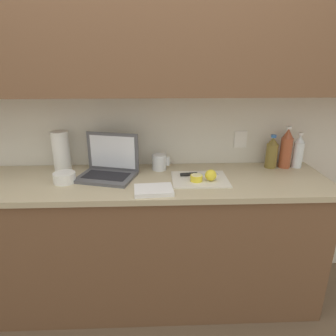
% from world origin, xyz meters
% --- Properties ---
extents(ground_plane, '(12.00, 12.00, 0.00)m').
position_xyz_m(ground_plane, '(0.00, 0.00, 0.00)').
color(ground_plane, brown).
rests_on(ground_plane, ground).
extents(wall_back, '(5.20, 0.38, 2.60)m').
position_xyz_m(wall_back, '(0.00, 0.23, 1.56)').
color(wall_back, silver).
rests_on(wall_back, ground_plane).
extents(counter_unit, '(2.34, 0.60, 0.91)m').
position_xyz_m(counter_unit, '(-0.02, 0.00, 0.47)').
color(counter_unit, brown).
rests_on(counter_unit, ground_plane).
extents(laptop, '(0.41, 0.34, 0.27)m').
position_xyz_m(laptop, '(-0.23, 0.08, 0.98)').
color(laptop, '#515156').
rests_on(laptop, counter_unit).
extents(cutting_board, '(0.35, 0.28, 0.01)m').
position_xyz_m(cutting_board, '(0.35, -0.02, 0.92)').
color(cutting_board, silver).
rests_on(cutting_board, counter_unit).
extents(knife, '(0.25, 0.06, 0.02)m').
position_xyz_m(knife, '(0.31, 0.04, 0.93)').
color(knife, silver).
rests_on(knife, cutting_board).
extents(lemon_half_cut, '(0.08, 0.08, 0.04)m').
position_xyz_m(lemon_half_cut, '(0.32, -0.06, 0.94)').
color(lemon_half_cut, yellow).
rests_on(lemon_half_cut, cutting_board).
extents(lemon_whole_beside, '(0.07, 0.07, 0.07)m').
position_xyz_m(lemon_whole_beside, '(0.41, -0.05, 0.96)').
color(lemon_whole_beside, yellow).
rests_on(lemon_whole_beside, cutting_board).
extents(bottle_green_soda, '(0.08, 0.08, 0.23)m').
position_xyz_m(bottle_green_soda, '(0.88, 0.20, 1.02)').
color(bottle_green_soda, olive).
rests_on(bottle_green_soda, counter_unit).
extents(bottle_oil_tall, '(0.08, 0.08, 0.29)m').
position_xyz_m(bottle_oil_tall, '(0.97, 0.20, 1.05)').
color(bottle_oil_tall, '#A34C2D').
rests_on(bottle_oil_tall, counter_unit).
extents(bottle_water_clear, '(0.07, 0.07, 0.25)m').
position_xyz_m(bottle_water_clear, '(1.06, 0.20, 1.03)').
color(bottle_water_clear, silver).
rests_on(bottle_water_clear, counter_unit).
extents(measuring_cup, '(0.12, 0.10, 0.11)m').
position_xyz_m(measuring_cup, '(0.09, 0.18, 0.97)').
color(measuring_cup, silver).
rests_on(measuring_cup, counter_unit).
extents(bowl_white, '(0.13, 0.13, 0.06)m').
position_xyz_m(bowl_white, '(-0.49, -0.03, 0.95)').
color(bowl_white, white).
rests_on(bowl_white, counter_unit).
extents(paper_towel_roll, '(0.11, 0.11, 0.27)m').
position_xyz_m(paper_towel_roll, '(-0.57, 0.21, 1.05)').
color(paper_towel_roll, white).
rests_on(paper_towel_roll, counter_unit).
extents(dish_towel, '(0.23, 0.18, 0.02)m').
position_xyz_m(dish_towel, '(0.05, -0.19, 0.93)').
color(dish_towel, white).
rests_on(dish_towel, counter_unit).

